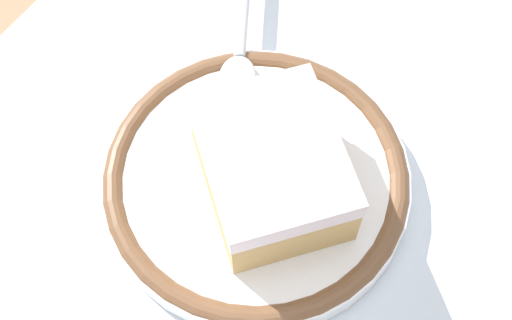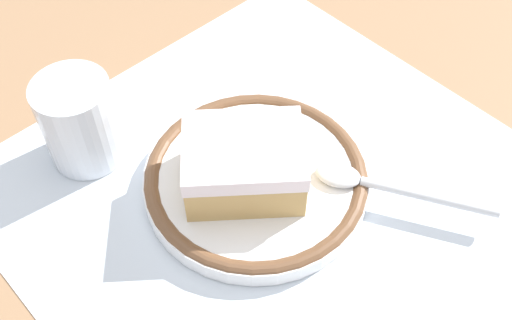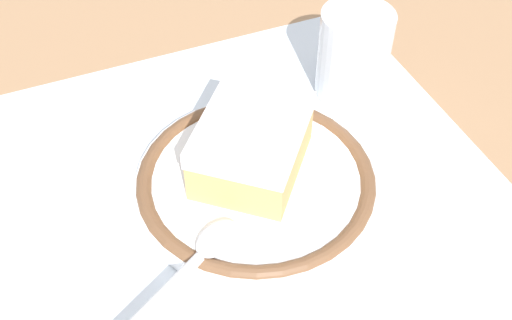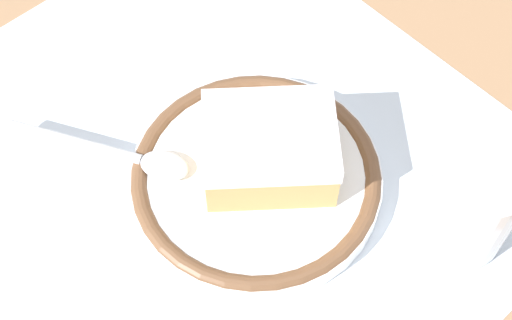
{
  "view_description": "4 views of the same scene",
  "coord_description": "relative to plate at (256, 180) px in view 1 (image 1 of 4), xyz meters",
  "views": [
    {
      "loc": [
        0.2,
        0.12,
        0.41
      ],
      "look_at": [
        0.04,
        0.01,
        0.04
      ],
      "focal_mm": 50.44,
      "sensor_mm": 36.0,
      "label": 1
    },
    {
      "loc": [
        -0.19,
        0.22,
        0.42
      ],
      "look_at": [
        0.04,
        0.01,
        0.04
      ],
      "focal_mm": 42.68,
      "sensor_mm": 36.0,
      "label": 2
    },
    {
      "loc": [
        -0.09,
        -0.3,
        0.39
      ],
      "look_at": [
        0.04,
        0.01,
        0.04
      ],
      "focal_mm": 44.27,
      "sensor_mm": 36.0,
      "label": 3
    },
    {
      "loc": [
        0.25,
        -0.19,
        0.5
      ],
      "look_at": [
        0.04,
        0.01,
        0.04
      ],
      "focal_mm": 52.82,
      "sensor_mm": 36.0,
      "label": 4
    }
  ],
  "objects": [
    {
      "name": "cake_slice",
      "position": [
        0.0,
        0.01,
        0.03
      ],
      "size": [
        0.12,
        0.12,
        0.05
      ],
      "color": "tan",
      "rests_on": "plate"
    },
    {
      "name": "placemat",
      "position": [
        -0.04,
        -0.01,
        -0.01
      ],
      "size": [
        0.47,
        0.42,
        0.0
      ],
      "primitive_type": "cube",
      "color": "silver",
      "rests_on": "ground_plane"
    },
    {
      "name": "spoon",
      "position": [
        -0.08,
        -0.06,
        0.01
      ],
      "size": [
        0.14,
        0.09,
        0.01
      ],
      "color": "silver",
      "rests_on": "plate"
    },
    {
      "name": "plate",
      "position": [
        0.0,
        0.0,
        0.0
      ],
      "size": [
        0.19,
        0.19,
        0.02
      ],
      "color": "white",
      "rests_on": "placemat"
    },
    {
      "name": "ground_plane",
      "position": [
        -0.04,
        -0.01,
        -0.01
      ],
      "size": [
        2.4,
        2.4,
        0.0
      ],
      "primitive_type": "plane",
      "color": "#9E7551"
    }
  ]
}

